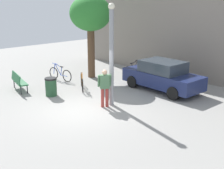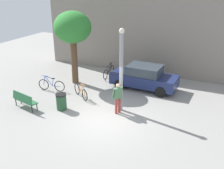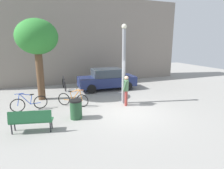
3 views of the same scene
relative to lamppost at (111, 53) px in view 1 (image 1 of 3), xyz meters
name	(u,v)px [view 1 (image 1 of 3)]	position (x,y,z in m)	size (l,w,h in m)	color
ground_plane	(83,110)	(-0.31, -1.39, -2.35)	(36.00, 36.00, 0.00)	gray
building_facade	(198,17)	(-0.31, 7.21, 1.21)	(16.91, 2.00, 7.11)	gray
lamppost	(111,53)	(0.00, 0.00, 0.00)	(0.28, 0.28, 4.42)	gray
person_by_lamppost	(105,86)	(-0.01, -0.40, -1.38)	(0.50, 0.62, 1.67)	#9E3833
park_bench	(18,80)	(-4.84, -2.01, -1.80)	(1.67, 0.82, 0.92)	#236038
plaza_tree	(90,15)	(-4.40, 2.48, 1.32)	(2.40, 2.40, 4.79)	brown
bicycle_blue	(60,74)	(-5.03, 0.66, -1.97)	(1.79, 0.34, 0.97)	black
bicycle_black	(133,70)	(-2.80, 4.47, -1.97)	(0.08, 1.81, 0.97)	black
bicycle_orange	(82,82)	(-2.79, 0.51, -1.97)	(1.51, 1.08, 0.97)	black
parked_car_navy	(162,76)	(0.19, 3.41, -1.58)	(4.26, 1.95, 1.55)	navy
trash_bin	(51,87)	(-2.96, -1.26, -1.90)	(0.58, 0.58, 0.90)	#234C2D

